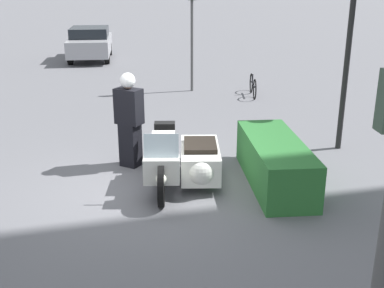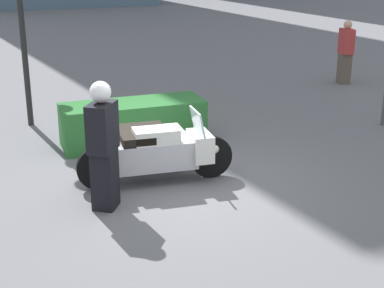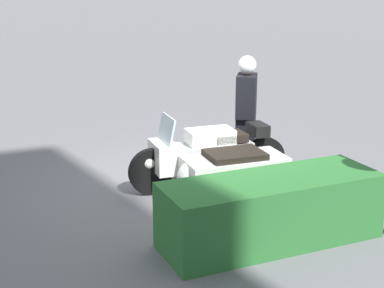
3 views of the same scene
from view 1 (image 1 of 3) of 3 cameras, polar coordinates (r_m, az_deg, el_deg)
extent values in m
plane|color=slate|center=(8.78, -4.40, -5.19)|extent=(160.00, 160.00, 0.00)
cylinder|color=black|center=(7.98, -3.65, -4.99)|extent=(0.71, 0.15, 0.71)
cylinder|color=black|center=(9.68, -3.18, -0.54)|extent=(0.71, 0.15, 0.71)
cylinder|color=black|center=(9.01, 0.95, -2.58)|extent=(0.56, 0.14, 0.55)
cube|color=#B7B7BC|center=(8.78, -3.41, -1.83)|extent=(1.32, 0.54, 0.45)
cube|color=silver|center=(8.67, -3.45, 0.17)|extent=(0.73, 0.47, 0.24)
cube|color=black|center=(8.96, -3.37, 0.66)|extent=(0.55, 0.46, 0.12)
cube|color=silver|center=(8.07, -3.63, -3.09)|extent=(0.36, 0.62, 0.44)
cube|color=silver|center=(7.97, -3.67, -0.20)|extent=(0.15, 0.59, 0.40)
sphere|color=white|center=(7.88, -3.69, -4.19)|extent=(0.18, 0.18, 0.18)
cube|color=silver|center=(8.91, 0.96, -1.88)|extent=(1.50, 0.80, 0.50)
sphere|color=silver|center=(8.33, 1.10, -3.25)|extent=(0.47, 0.47, 0.47)
cube|color=black|center=(8.81, 0.97, -0.12)|extent=(0.84, 0.65, 0.09)
cube|color=black|center=(9.42, -3.26, 2.04)|extent=(0.27, 0.42, 0.18)
cube|color=black|center=(9.71, -7.30, -0.07)|extent=(0.46, 0.47, 0.88)
cube|color=black|center=(9.48, -7.50, 4.45)|extent=(0.54, 0.60, 0.70)
sphere|color=tan|center=(9.37, -7.63, 7.22)|extent=(0.24, 0.24, 0.24)
sphere|color=white|center=(9.36, -7.64, 7.47)|extent=(0.30, 0.30, 0.30)
cube|color=#28662D|center=(8.95, 9.78, -2.12)|extent=(2.71, 0.93, 0.82)
cylinder|color=black|center=(10.80, 17.79, 8.29)|extent=(0.12, 0.12, 3.49)
cylinder|color=#4C4C4C|center=(16.01, -0.01, 11.45)|extent=(0.09, 0.09, 2.92)
cube|color=#9E9EA3|center=(23.00, -11.96, 11.40)|extent=(4.11, 1.92, 0.72)
cube|color=black|center=(22.93, -12.06, 12.83)|extent=(2.16, 1.71, 0.44)
cylinder|color=black|center=(24.36, -13.54, 10.85)|extent=(0.61, 0.23, 0.60)
cylinder|color=black|center=(24.23, -9.77, 11.05)|extent=(0.61, 0.23, 0.60)
cylinder|color=black|center=(21.90, -14.24, 9.90)|extent=(0.61, 0.23, 0.60)
cylinder|color=black|center=(21.75, -10.06, 10.13)|extent=(0.61, 0.23, 0.60)
torus|color=black|center=(15.22, 7.44, 6.44)|extent=(0.64, 0.10, 0.64)
torus|color=black|center=(16.13, 7.04, 7.18)|extent=(0.64, 0.10, 0.64)
cylinder|color=black|center=(15.66, 7.24, 7.04)|extent=(0.84, 0.12, 0.05)
cylinder|color=black|center=(15.77, 7.20, 7.68)|extent=(0.04, 0.04, 0.30)
camera|label=2|loc=(13.49, -44.47, 14.36)|focal=55.00mm
camera|label=3|loc=(9.09, 56.05, 8.15)|focal=55.00mm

